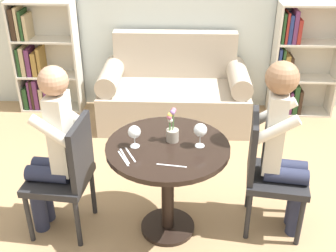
# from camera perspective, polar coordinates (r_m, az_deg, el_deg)

# --- Properties ---
(ground_plane) EXTENTS (16.00, 16.00, 0.00)m
(ground_plane) POSITION_cam_1_polar(r_m,az_deg,el_deg) (3.25, -0.04, -13.65)
(ground_plane) COLOR tan
(round_table) EXTENTS (0.84, 0.84, 0.73)m
(round_table) POSITION_cam_1_polar(r_m,az_deg,el_deg) (2.91, -0.04, -5.45)
(round_table) COLOR black
(round_table) RESTS_ON ground_plane
(couch) EXTENTS (1.56, 0.80, 0.92)m
(couch) POSITION_cam_1_polar(r_m,az_deg,el_deg) (4.58, 0.85, 4.38)
(couch) COLOR #B7A893
(couch) RESTS_ON ground_plane
(bookshelf_left) EXTENTS (0.70, 0.28, 1.24)m
(bookshelf_left) POSITION_cam_1_polar(r_m,az_deg,el_deg) (4.99, -16.81, 8.41)
(bookshelf_left) COLOR silver
(bookshelf_left) RESTS_ON ground_plane
(bookshelf_right) EXTENTS (0.70, 0.28, 1.24)m
(bookshelf_right) POSITION_cam_1_polar(r_m,az_deg,el_deg) (4.88, 16.99, 8.01)
(bookshelf_right) COLOR silver
(bookshelf_right) RESTS_ON ground_plane
(chair_left) EXTENTS (0.46, 0.46, 0.90)m
(chair_left) POSITION_cam_1_polar(r_m,az_deg,el_deg) (3.04, -13.48, -6.13)
(chair_left) COLOR #232326
(chair_left) RESTS_ON ground_plane
(chair_right) EXTENTS (0.48, 0.48, 0.90)m
(chair_right) POSITION_cam_1_polar(r_m,az_deg,el_deg) (3.08, 13.31, -5.70)
(chair_right) COLOR #232326
(chair_right) RESTS_ON ground_plane
(person_left) EXTENTS (0.44, 0.37, 1.28)m
(person_left) POSITION_cam_1_polar(r_m,az_deg,el_deg) (2.99, -15.41, -3.11)
(person_left) COLOR #282D47
(person_left) RESTS_ON ground_plane
(person_right) EXTENTS (0.45, 0.38, 1.30)m
(person_right) POSITION_cam_1_polar(r_m,az_deg,el_deg) (2.97, 15.39, -2.57)
(person_right) COLOR #282D47
(person_right) RESTS_ON ground_plane
(wine_glass_left) EXTENTS (0.09, 0.09, 0.15)m
(wine_glass_left) POSITION_cam_1_polar(r_m,az_deg,el_deg) (2.76, -4.59, -0.90)
(wine_glass_left) COLOR white
(wine_glass_left) RESTS_ON round_table
(wine_glass_right) EXTENTS (0.09, 0.09, 0.17)m
(wine_glass_right) POSITION_cam_1_polar(r_m,az_deg,el_deg) (2.76, 4.40, -0.63)
(wine_glass_right) COLOR white
(wine_glass_right) RESTS_ON round_table
(flower_vase) EXTENTS (0.09, 0.09, 0.24)m
(flower_vase) POSITION_cam_1_polar(r_m,az_deg,el_deg) (2.83, 0.56, -0.50)
(flower_vase) COLOR #9E9384
(flower_vase) RESTS_ON round_table
(knife_left_setting) EXTENTS (0.19, 0.04, 0.00)m
(knife_left_setting) POSITION_cam_1_polar(r_m,az_deg,el_deg) (2.61, 0.49, -5.38)
(knife_left_setting) COLOR silver
(knife_left_setting) RESTS_ON round_table
(fork_left_setting) EXTENTS (0.09, 0.18, 0.00)m
(fork_left_setting) POSITION_cam_1_polar(r_m,az_deg,el_deg) (2.73, -5.12, -3.88)
(fork_left_setting) COLOR silver
(fork_left_setting) RESTS_ON round_table
(knife_right_setting) EXTENTS (0.09, 0.18, 0.00)m
(knife_right_setting) POSITION_cam_1_polar(r_m,az_deg,el_deg) (2.72, -5.90, -4.08)
(knife_right_setting) COLOR silver
(knife_right_setting) RESTS_ON round_table
(fork_right_setting) EXTENTS (0.10, 0.17, 0.00)m
(fork_right_setting) POSITION_cam_1_polar(r_m,az_deg,el_deg) (2.69, -6.08, -4.38)
(fork_right_setting) COLOR silver
(fork_right_setting) RESTS_ON round_table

